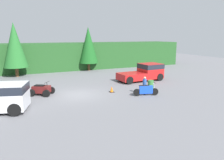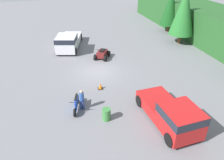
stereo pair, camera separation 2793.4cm
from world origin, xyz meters
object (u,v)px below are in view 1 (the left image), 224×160
quad_atv (41,90)px  rider_person (145,85)px  traffic_cone (112,89)px  dirt_bike (146,90)px  steel_barrel (151,85)px  pickup_truck_red (145,72)px

quad_atv → rider_person: bearing=8.7°
quad_atv → traffic_cone: (6.06, -1.65, -0.22)m
dirt_bike → steel_barrel: size_ratio=2.49×
traffic_cone → quad_atv: bearing=164.7°
quad_atv → traffic_cone: size_ratio=4.33×
rider_person → steel_barrel: (1.62, 1.40, -0.44)m
pickup_truck_red → quad_atv: 11.97m
rider_person → quad_atv: bearing=177.0°
dirt_bike → steel_barrel: bearing=62.0°
pickup_truck_red → dirt_bike: pickup_truck_red is taller
pickup_truck_red → quad_atv: (-11.83, -1.76, -0.55)m
traffic_cone → steel_barrel: (3.96, -0.51, 0.19)m
steel_barrel → pickup_truck_red: bearing=65.1°
traffic_cone → steel_barrel: steel_barrel is taller
quad_atv → steel_barrel: (10.01, -2.16, -0.03)m
pickup_truck_red → traffic_cone: pickup_truck_red is taller
steel_barrel → dirt_bike: bearing=-133.5°
quad_atv → dirt_bike: bearing=5.9°
dirt_bike → steel_barrel: dirt_bike is taller
pickup_truck_red → quad_atv: bearing=-174.4°
dirt_bike → steel_barrel: (1.74, 1.83, -0.04)m
dirt_bike → pickup_truck_red: bearing=73.7°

